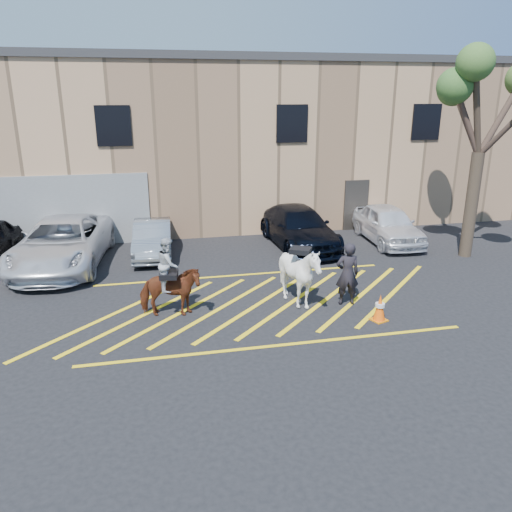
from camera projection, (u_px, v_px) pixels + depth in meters
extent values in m
plane|color=black|center=(256.00, 300.00, 14.55)|extent=(90.00, 90.00, 0.00)
imported|color=silver|center=(62.00, 243.00, 17.25)|extent=(3.33, 6.18, 1.65)
imported|color=gray|center=(153.00, 238.00, 18.51)|extent=(1.52, 3.93, 1.28)
imported|color=black|center=(299.00, 227.00, 19.62)|extent=(2.39, 5.27, 1.50)
imported|color=white|center=(388.00, 224.00, 20.12)|extent=(2.03, 4.48, 1.49)
imported|color=black|center=(347.00, 274.00, 14.05)|extent=(0.72, 0.53, 1.82)
cube|color=tan|center=(205.00, 142.00, 24.63)|extent=(32.00, 10.00, 7.00)
cube|color=#2D2D30|center=(202.00, 63.00, 23.50)|extent=(32.20, 10.20, 0.30)
cube|color=black|center=(113.00, 126.00, 18.80)|extent=(1.30, 0.08, 1.50)
cube|color=black|center=(292.00, 124.00, 20.20)|extent=(1.30, 0.08, 1.50)
cube|color=black|center=(426.00, 122.00, 21.41)|extent=(1.30, 0.08, 1.50)
cube|color=#38332D|center=(356.00, 205.00, 21.89)|extent=(1.10, 0.08, 2.20)
cube|color=yellow|center=(106.00, 317.00, 13.43)|extent=(4.20, 4.20, 0.01)
cube|color=yellow|center=(146.00, 314.00, 13.64)|extent=(4.20, 4.20, 0.01)
cube|color=yellow|center=(184.00, 311.00, 13.85)|extent=(4.20, 4.20, 0.01)
cube|color=yellow|center=(222.00, 307.00, 14.06)|extent=(4.20, 4.20, 0.01)
cube|color=yellow|center=(258.00, 304.00, 14.27)|extent=(4.20, 4.20, 0.01)
cube|color=yellow|center=(293.00, 301.00, 14.48)|extent=(4.20, 4.20, 0.01)
cube|color=yellow|center=(327.00, 298.00, 14.69)|extent=(4.20, 4.20, 0.01)
cube|color=yellow|center=(361.00, 295.00, 14.90)|extent=(4.20, 4.20, 0.01)
cube|color=yellow|center=(393.00, 293.00, 15.11)|extent=(4.20, 4.20, 0.01)
cube|color=yellow|center=(242.00, 275.00, 16.60)|extent=(9.50, 0.12, 0.01)
cube|color=yellow|center=(280.00, 345.00, 11.95)|extent=(9.50, 0.12, 0.01)
imported|color=maroon|center=(170.00, 292.00, 13.33)|extent=(1.76, 1.00, 1.41)
imported|color=#9EA2A9|center=(168.00, 264.00, 13.09)|extent=(0.64, 0.77, 1.43)
cube|color=black|center=(169.00, 275.00, 13.18)|extent=(0.54, 0.62, 0.14)
imported|color=white|center=(300.00, 275.00, 13.94)|extent=(2.11, 2.18, 1.84)
cube|color=black|center=(300.00, 251.00, 13.72)|extent=(0.71, 0.67, 0.14)
cube|color=orange|center=(379.00, 320.00, 13.27)|extent=(0.49, 0.49, 0.03)
cone|color=#FF590A|center=(380.00, 307.00, 13.16)|extent=(0.32, 0.32, 0.70)
cylinder|color=silver|center=(380.00, 305.00, 13.14)|extent=(0.25, 0.25, 0.10)
cylinder|color=#413328|center=(471.00, 206.00, 18.02)|extent=(0.44, 0.44, 3.80)
cylinder|color=#45342A|center=(501.00, 117.00, 17.36)|extent=(1.76, 0.51, 2.68)
cylinder|color=#47342B|center=(466.00, 121.00, 17.91)|extent=(0.33, 1.88, 2.34)
cylinder|color=#4D382F|center=(467.00, 122.00, 16.99)|extent=(1.40, 0.20, 2.39)
cylinder|color=#49362C|center=(505.00, 130.00, 16.58)|extent=(0.78, 1.62, 1.96)
cylinder|color=#48352C|center=(477.00, 111.00, 16.65)|extent=(1.16, 0.77, 3.11)
sphere|color=#41652B|center=(454.00, 89.00, 18.35)|extent=(1.20, 1.20, 1.20)
sphere|color=#3F662B|center=(455.00, 86.00, 16.51)|extent=(1.20, 1.20, 1.20)
sphere|color=#456A2D|center=(476.00, 62.00, 15.84)|extent=(1.20, 1.20, 1.20)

